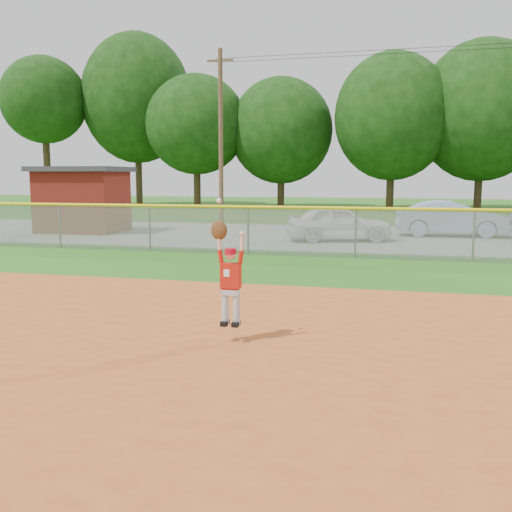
{
  "coord_description": "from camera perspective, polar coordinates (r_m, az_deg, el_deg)",
  "views": [
    {
      "loc": [
        1.24,
        -7.2,
        2.43
      ],
      "look_at": [
        -1.09,
        2.07,
        1.1
      ],
      "focal_mm": 40.0,
      "sensor_mm": 36.0,
      "label": 1
    }
  ],
  "objects": [
    {
      "name": "clay_infield",
      "position": [
        5.0,
        -2.23,
        -20.93
      ],
      "size": [
        24.0,
        16.0,
        0.04
      ],
      "primitive_type": "cube",
      "color": "#A64C1E",
      "rests_on": "ground"
    },
    {
      "name": "outfield_fence",
      "position": [
        17.31,
        9.93,
        2.68
      ],
      "size": [
        40.06,
        0.1,
        1.55
      ],
      "color": "gray",
      "rests_on": "ground"
    },
    {
      "name": "tree_line",
      "position": [
        45.39,
        14.08,
        14.15
      ],
      "size": [
        62.37,
        13.0,
        14.43
      ],
      "color": "#422D1C",
      "rests_on": "ground"
    },
    {
      "name": "parking_strip",
      "position": [
        23.36,
        10.97,
        1.85
      ],
      "size": [
        44.0,
        10.0,
        0.03
      ],
      "primitive_type": "cube",
      "color": "gray",
      "rests_on": "ground"
    },
    {
      "name": "power_lines",
      "position": [
        29.28,
        13.89,
        12.1
      ],
      "size": [
        19.4,
        0.24,
        9.0
      ],
      "color": "#4C3823",
      "rests_on": "ground"
    },
    {
      "name": "car_white_a",
      "position": [
        21.69,
        8.27,
        3.27
      ],
      "size": [
        4.22,
        2.64,
        1.34
      ],
      "primitive_type": "imported",
      "rotation": [
        0.0,
        0.0,
        1.86
      ],
      "color": "white",
      "rests_on": "parking_strip"
    },
    {
      "name": "car_blue",
      "position": [
        24.51,
        18.92,
        3.57
      ],
      "size": [
        4.46,
        1.76,
        1.44
      ],
      "primitive_type": "imported",
      "rotation": [
        0.0,
        0.0,
        1.63
      ],
      "color": "#7E9BBB",
      "rests_on": "parking_strip"
    },
    {
      "name": "ballplayer",
      "position": [
        8.23,
        -2.72,
        -1.81
      ],
      "size": [
        0.5,
        0.22,
        1.85
      ],
      "color": "silver",
      "rests_on": "ground"
    },
    {
      "name": "ground",
      "position": [
        7.7,
        4.16,
        -10.5
      ],
      "size": [
        120.0,
        120.0,
        0.0
      ],
      "primitive_type": "plane",
      "color": "#245C15",
      "rests_on": "ground"
    },
    {
      "name": "utility_shed",
      "position": [
        26.15,
        -16.96,
        5.46
      ],
      "size": [
        3.89,
        3.06,
        2.86
      ],
      "color": "#55130C",
      "rests_on": "ground"
    }
  ]
}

